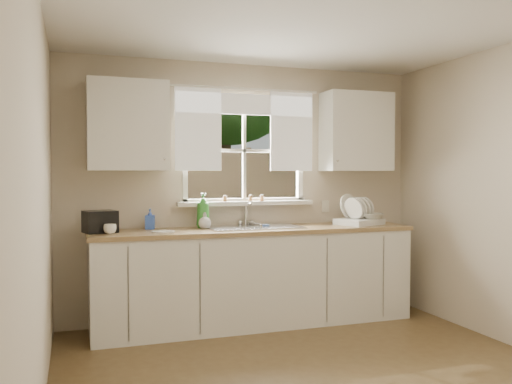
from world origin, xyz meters
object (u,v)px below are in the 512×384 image
object	(u,v)px
cup	(110,229)
black_appliance	(100,222)
dish_rack	(358,217)
soap_bottle_a	(203,210)

from	to	relation	value
cup	black_appliance	bearing A→B (deg)	106.59
dish_rack	black_appliance	size ratio (longest dim) A/B	2.01
dish_rack	soap_bottle_a	xyz separation A→B (m)	(-1.56, 0.17, 0.09)
cup	black_appliance	world-z (taller)	black_appliance
dish_rack	cup	xyz separation A→B (m)	(-2.42, -0.09, -0.03)
dish_rack	soap_bottle_a	bearing A→B (deg)	173.65
soap_bottle_a	dish_rack	bearing A→B (deg)	-19.09
soap_bottle_a	black_appliance	distance (m)	0.95
dish_rack	cup	world-z (taller)	dish_rack
dish_rack	soap_bottle_a	world-z (taller)	soap_bottle_a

